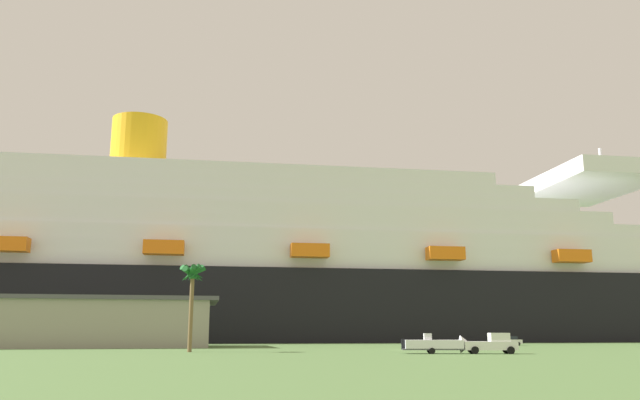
% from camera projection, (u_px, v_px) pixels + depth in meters
% --- Properties ---
extents(ground_plane, '(600.00, 600.00, 0.00)m').
position_uv_depth(ground_plane, '(360.00, 345.00, 109.72)').
color(ground_plane, '#4C6B38').
extents(cruise_ship, '(301.02, 40.25, 59.22)m').
position_uv_depth(cruise_ship, '(305.00, 273.00, 148.31)').
color(cruise_ship, black).
rests_on(cruise_ship, ground_plane).
extents(pickup_truck, '(5.89, 3.17, 2.20)m').
position_uv_depth(pickup_truck, '(492.00, 344.00, 67.13)').
color(pickup_truck, white).
rests_on(pickup_truck, ground_plane).
extents(small_boat_on_trailer, '(8.52, 3.39, 2.15)m').
position_uv_depth(small_boat_on_trailer, '(440.00, 345.00, 67.36)').
color(small_boat_on_trailer, '#595960').
rests_on(small_boat_on_trailer, ground_plane).
extents(palm_tree, '(3.25, 3.33, 10.28)m').
position_uv_depth(palm_tree, '(192.00, 279.00, 74.61)').
color(palm_tree, brown).
rests_on(palm_tree, ground_plane).
extents(parked_car_white_van, '(4.76, 2.40, 1.58)m').
position_uv_depth(parked_car_white_van, '(508.00, 341.00, 105.87)').
color(parked_car_white_van, white).
rests_on(parked_car_white_van, ground_plane).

